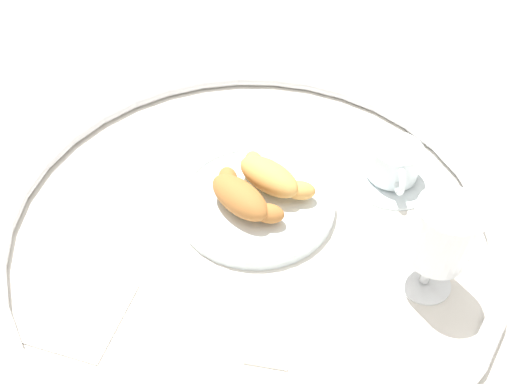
{
  "coord_description": "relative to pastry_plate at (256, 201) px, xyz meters",
  "views": [
    {
      "loc": [
        0.25,
        -0.42,
        0.56
      ],
      "look_at": [
        -0.01,
        0.03,
        0.03
      ],
      "focal_mm": 37.09,
      "sensor_mm": 36.0,
      "label": 1
    }
  ],
  "objects": [
    {
      "name": "table_chrome_rim",
      "position": [
        0.01,
        -0.03,
        0.0
      ],
      "size": [
        0.69,
        0.69,
        0.02
      ],
      "primitive_type": "torus",
      "color": "silver",
      "rests_on": "ground_plane"
    },
    {
      "name": "ground_plane",
      "position": [
        0.01,
        -0.03,
        -0.01
      ],
      "size": [
        2.2,
        2.2,
        0.0
      ],
      "primitive_type": "plane",
      "color": "silver"
    },
    {
      "name": "croissant_small",
      "position": [
        0.01,
        0.03,
        0.03
      ],
      "size": [
        0.13,
        0.08,
        0.04
      ],
      "color": "#D6994C",
      "rests_on": "pastry_plate"
    },
    {
      "name": "croissant_large",
      "position": [
        -0.01,
        -0.02,
        0.03
      ],
      "size": [
        0.13,
        0.09,
        0.04
      ],
      "color": "#AD6B33",
      "rests_on": "pastry_plate"
    },
    {
      "name": "juice_glass_left",
      "position": [
        0.25,
        -0.01,
        0.08
      ],
      "size": [
        0.08,
        0.08,
        0.14
      ],
      "color": "white",
      "rests_on": "ground_plane"
    },
    {
      "name": "sugar_packet",
      "position": [
        0.12,
        -0.19,
        -0.01
      ],
      "size": [
        0.06,
        0.05,
        0.01
      ],
      "primitive_type": "cube",
      "rotation": [
        0.0,
        0.0,
        0.34
      ],
      "color": "white",
      "rests_on": "ground_plane"
    },
    {
      "name": "coffee_cup_near",
      "position": [
        0.15,
        0.15,
        0.02
      ],
      "size": [
        0.14,
        0.14,
        0.06
      ],
      "color": "silver",
      "rests_on": "ground_plane"
    },
    {
      "name": "pastry_plate",
      "position": [
        0.0,
        0.0,
        0.0
      ],
      "size": [
        0.23,
        0.23,
        0.02
      ],
      "color": "silver",
      "rests_on": "ground_plane"
    },
    {
      "name": "folded_napkin",
      "position": [
        -0.1,
        -0.26,
        -0.01
      ],
      "size": [
        0.13,
        0.13,
        0.01
      ],
      "primitive_type": "cube",
      "rotation": [
        0.0,
        0.0,
        0.23
      ],
      "color": "silver",
      "rests_on": "ground_plane"
    }
  ]
}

